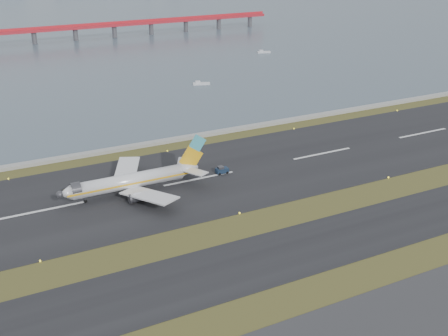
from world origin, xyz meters
The scene contains 9 objects.
ground centered at (0.00, 0.00, 0.00)m, with size 1000.00×1000.00×0.00m, color #354117.
taxiway_strip centered at (0.00, -12.00, 0.05)m, with size 1000.00×18.00×0.10m, color black.
runway_strip centered at (0.00, 30.00, 0.05)m, with size 1000.00×45.00×0.10m, color black.
seawall centered at (0.00, 60.00, 0.50)m, with size 1000.00×2.50×1.00m, color gray.
red_pier centered at (20.00, 250.00, 7.28)m, with size 260.00×5.00×10.20m.
airliner centered at (-17.85, 29.45, 3.46)m, with size 38.52×32.89×12.80m.
pushback_tug centered at (6.99, 30.43, 1.04)m, with size 3.35×1.99×2.14m.
workboat_near centered at (42.29, 119.84, 0.55)m, with size 7.50×4.48×1.74m.
workboat_far centered at (101.19, 166.40, 0.54)m, with size 7.36×4.17×1.71m.
Camera 1 is at (-55.88, -93.78, 60.34)m, focal length 45.00 mm.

